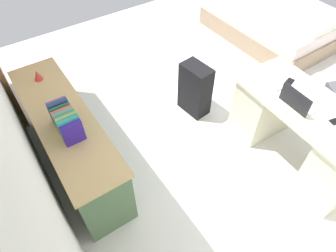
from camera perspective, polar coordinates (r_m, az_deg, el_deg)
ground_plane at (r=3.93m, az=12.19°, el=4.83°), size 5.79×5.79×0.00m
desk at (r=3.24m, az=23.92°, el=-1.07°), size 1.47×0.72×0.73m
credenza at (r=3.06m, az=-18.12°, el=-2.74°), size 1.80×0.48×0.73m
bed at (r=5.23m, az=19.58°, el=18.40°), size 1.92×1.43×0.58m
suitcase_black at (r=3.52m, az=5.20°, el=7.01°), size 0.38×0.26×0.64m
laptop at (r=2.92m, az=23.61°, el=4.20°), size 0.32×0.23×0.21m
computer_mouse at (r=3.07m, az=20.46°, el=6.96°), size 0.06×0.10×0.03m
cell_phone_by_mouse at (r=3.19m, az=22.19°, el=7.78°), size 0.10×0.15×0.01m
book_row at (r=2.58m, az=-18.94°, el=0.89°), size 0.36×0.17×0.24m
figurine_small at (r=3.23m, az=-23.73°, el=8.90°), size 0.08×0.08×0.11m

